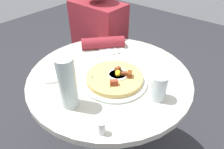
# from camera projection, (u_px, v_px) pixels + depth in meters

# --- Properties ---
(dining_table) EXTENTS (0.82, 0.82, 0.74)m
(dining_table) POSITION_uv_depth(u_px,v_px,m) (110.00, 99.00, 1.14)
(dining_table) COLOR beige
(dining_table) RESTS_ON ground_plane
(person_seated) EXTENTS (0.51, 0.45, 1.14)m
(person_seated) POSITION_uv_depth(u_px,v_px,m) (100.00, 56.00, 1.62)
(person_seated) COLOR #2D2D33
(person_seated) RESTS_ON ground_plane
(pizza_plate) EXTENTS (0.32, 0.32, 0.01)m
(pizza_plate) POSITION_uv_depth(u_px,v_px,m) (115.00, 80.00, 0.99)
(pizza_plate) COLOR silver
(pizza_plate) RESTS_ON dining_table
(breakfast_pizza) EXTENTS (0.27, 0.27, 0.05)m
(breakfast_pizza) POSITION_uv_depth(u_px,v_px,m) (115.00, 77.00, 0.98)
(breakfast_pizza) COLOR #DCB265
(breakfast_pizza) RESTS_ON pizza_plate
(bread_plate) EXTENTS (0.16, 0.16, 0.01)m
(bread_plate) POSITION_uv_depth(u_px,v_px,m) (52.00, 74.00, 1.04)
(bread_plate) COLOR white
(bread_plate) RESTS_ON dining_table
(napkin) EXTENTS (0.21, 0.20, 0.00)m
(napkin) POSITION_uv_depth(u_px,v_px,m) (110.00, 47.00, 1.26)
(napkin) COLOR white
(napkin) RESTS_ON dining_table
(fork) EXTENTS (0.17, 0.08, 0.00)m
(fork) POSITION_uv_depth(u_px,v_px,m) (113.00, 46.00, 1.26)
(fork) COLOR silver
(fork) RESTS_ON napkin
(knife) EXTENTS (0.17, 0.08, 0.00)m
(knife) POSITION_uv_depth(u_px,v_px,m) (107.00, 47.00, 1.25)
(knife) COLOR silver
(knife) RESTS_ON napkin
(water_glass) EXTENTS (0.07, 0.07, 0.12)m
(water_glass) POSITION_uv_depth(u_px,v_px,m) (158.00, 88.00, 0.86)
(water_glass) COLOR silver
(water_glass) RESTS_ON dining_table
(water_bottle) EXTENTS (0.07, 0.07, 0.23)m
(water_bottle) POSITION_uv_depth(u_px,v_px,m) (68.00, 83.00, 0.80)
(water_bottle) COLOR silver
(water_bottle) RESTS_ON dining_table
(salt_shaker) EXTENTS (0.03, 0.03, 0.06)m
(salt_shaker) POSITION_uv_depth(u_px,v_px,m) (102.00, 128.00, 0.73)
(salt_shaker) COLOR white
(salt_shaker) RESTS_ON dining_table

